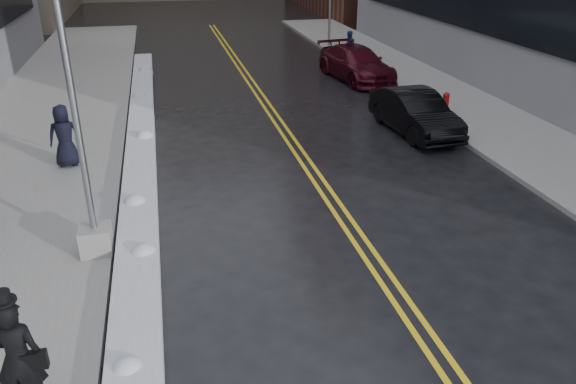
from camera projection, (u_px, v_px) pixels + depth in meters
ground at (264, 290)px, 11.14m from camera, size 160.00×160.00×0.00m
sidewalk_west at (41, 141)px, 18.79m from camera, size 5.50×50.00×0.15m
sidewalk_east at (468, 111)px, 21.97m from camera, size 4.00×50.00×0.15m
lane_line_left at (277, 126)px, 20.45m from camera, size 0.12×50.00×0.01m
lane_line_right at (285, 126)px, 20.51m from camera, size 0.12×50.00×0.01m
snow_ridge at (141, 152)px, 17.65m from camera, size 0.90×30.00×0.34m
lamppost at (81, 149)px, 11.18m from camera, size 0.65×0.65×7.62m
fire_hydrant at (446, 101)px, 21.56m from camera, size 0.26×0.26×0.73m
pedestrian_fedora at (18, 359)px, 7.73m from camera, size 0.74×0.52×1.92m
pedestrian_c at (64, 136)px, 16.28m from camera, size 0.93×0.64×1.84m
pedestrian_east at (349, 46)px, 29.58m from camera, size 0.82×0.67×1.60m
car_black at (415, 112)px, 19.53m from camera, size 1.86×4.56×1.47m
car_maroon at (356, 63)px, 26.63m from camera, size 2.84×5.50×1.52m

